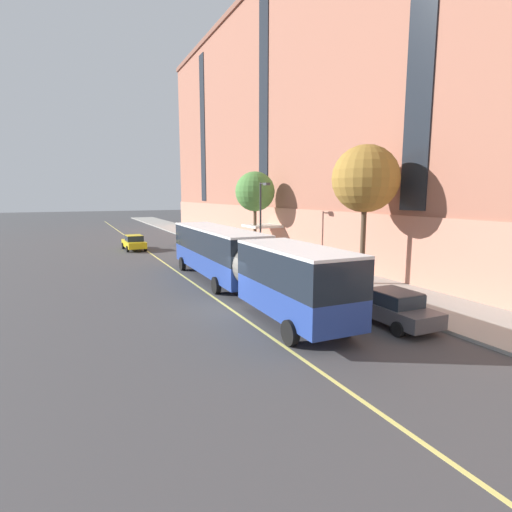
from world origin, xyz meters
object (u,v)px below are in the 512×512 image
city_bus (238,258)px  taxi_cab (134,242)px  parked_car_champagne_3 (236,253)px  parked_car_white_5 (278,268)px  parked_car_darkgray_4 (391,307)px  street_tree_mid_block (365,179)px  street_tree_far_uptown (255,192)px  street_lamp (262,213)px  parked_car_black_0 (195,239)px

city_bus → taxi_cab: 21.61m
parked_car_champagne_3 → parked_car_white_5: 7.68m
parked_car_darkgray_4 → street_tree_mid_block: street_tree_mid_block is taller
street_tree_far_uptown → street_lamp: size_ratio=1.19×
parked_car_white_5 → parked_car_champagne_3: bearing=89.3°
parked_car_white_5 → city_bus: bearing=-149.5°
street_tree_mid_block → street_lamp: (-2.02, 10.25, -2.45)m
city_bus → parked_car_black_0: bearing=79.6°
city_bus → parked_car_white_5: city_bus is taller
parked_car_darkgray_4 → street_lamp: bearing=83.7°
city_bus → street_lamp: (5.74, 8.58, 2.14)m
parked_car_champagne_3 → street_tree_mid_block: (3.75, -11.66, 5.85)m
parked_car_champagne_3 → parked_car_darkgray_4: size_ratio=1.03×
city_bus → street_tree_mid_block: size_ratio=2.37×
parked_car_darkgray_4 → taxi_cab: size_ratio=1.01×
parked_car_darkgray_4 → taxi_cab: bearing=102.6°
street_tree_mid_block → street_tree_far_uptown: 15.91m
parked_car_champagne_3 → taxi_cab: (-6.78, 11.41, -0.00)m
parked_car_darkgray_4 → street_tree_far_uptown: 23.43m
street_lamp → parked_car_white_5: bearing=-106.3°
parked_car_white_5 → street_lamp: size_ratio=0.65×
parked_car_champagne_3 → street_tree_far_uptown: street_tree_far_uptown is taller
parked_car_black_0 → parked_car_champagne_3: (-0.06, -12.25, 0.00)m
parked_car_darkgray_4 → street_tree_far_uptown: street_tree_far_uptown is taller
parked_car_white_5 → taxi_cab: same height
city_bus → street_tree_mid_block: 9.16m
parked_car_darkgray_4 → street_lamp: (1.87, 16.87, 3.40)m
parked_car_black_0 → street_tree_mid_block: size_ratio=0.55×
city_bus → street_lamp: 10.54m
parked_car_white_5 → street_tree_mid_block: (3.85, -3.98, 5.85)m
parked_car_champagne_3 → street_lamp: size_ratio=0.73×
parked_car_champagne_3 → street_tree_mid_block: size_ratio=0.56×
parked_car_champagne_3 → street_tree_far_uptown: (3.75, 4.24, 5.18)m
parked_car_black_0 → parked_car_white_5: bearing=-90.5°
parked_car_black_0 → taxi_cab: size_ratio=1.03×
city_bus → parked_car_darkgray_4: city_bus is taller
taxi_cab → parked_car_darkgray_4: bearing=-77.4°
taxi_cab → street_lamp: size_ratio=0.70×
parked_car_darkgray_4 → street_tree_mid_block: (3.89, 6.62, 5.85)m
taxi_cab → street_lamp: street_lamp is taller
street_tree_mid_block → street_lamp: size_ratio=1.31×
parked_car_darkgray_4 → street_tree_mid_block: 9.65m
parked_car_darkgray_4 → street_lamp: street_lamp is taller
parked_car_white_5 → street_tree_far_uptown: bearing=72.1°
taxi_cab → street_tree_far_uptown: size_ratio=0.59×
parked_car_black_0 → street_tree_mid_block: street_tree_mid_block is taller
parked_car_champagne_3 → taxi_cab: same height
parked_car_black_0 → taxi_cab: bearing=-173.0°
parked_car_black_0 → street_lamp: 14.18m
parked_car_darkgray_4 → parked_car_white_5: 10.60m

